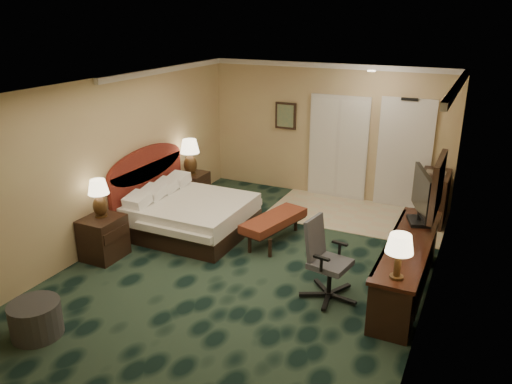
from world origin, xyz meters
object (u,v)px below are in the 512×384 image
at_px(lamp_near, 99,198).
at_px(lamp_far, 190,157).
at_px(ottoman, 36,319).
at_px(desk, 407,266).
at_px(nightstand_far, 194,188).
at_px(desk_chair, 330,261).
at_px(bed_bench, 274,229).
at_px(nightstand_near, 103,238).
at_px(bed, 192,216).
at_px(tv, 421,198).
at_px(minibar, 433,198).

relative_size(lamp_near, lamp_far, 0.85).
relative_size(ottoman, desk, 0.23).
xyz_separation_m(nightstand_far, desk_chair, (3.55, -2.26, 0.25)).
xyz_separation_m(nightstand_far, bed_bench, (2.18, -0.97, -0.08)).
bearing_deg(nightstand_far, nightstand_near, -89.48).
bearing_deg(bed, ottoman, -91.68).
bearing_deg(desk_chair, tv, 65.51).
bearing_deg(nightstand_far, minibar, 12.99).
relative_size(nightstand_far, ottoman, 1.02).
distance_m(lamp_near, bed_bench, 2.83).
relative_size(bed_bench, ottoman, 2.20).
height_order(lamp_far, ottoman, lamp_far).
distance_m(nightstand_near, nightstand_far, 2.64).
xyz_separation_m(nightstand_near, desk, (4.42, 1.01, 0.04)).
bearing_deg(bed_bench, minibar, 55.00).
xyz_separation_m(nightstand_far, desk, (4.44, -1.64, 0.07)).
height_order(bed_bench, tv, tv).
bearing_deg(minibar, bed_bench, -138.68).
height_order(lamp_near, minibar, lamp_near).
height_order(lamp_near, tv, tv).
height_order(lamp_far, tv, tv).
relative_size(bed, desk, 0.72).
xyz_separation_m(desk_chair, minibar, (0.90, 3.28, -0.09)).
bearing_deg(desk_chair, ottoman, -131.95).
distance_m(lamp_far, bed_bench, 2.49).
bearing_deg(nightstand_near, lamp_near, 127.56).
distance_m(nightstand_near, bed_bench, 2.73).
xyz_separation_m(nightstand_near, desk_chair, (3.52, 0.39, 0.22)).
height_order(bed, lamp_near, lamp_near).
height_order(bed, desk_chair, desk_chair).
bearing_deg(desk_chair, nightstand_near, -164.13).
xyz_separation_m(bed, tv, (3.69, 0.32, 0.83)).
distance_m(bed_bench, desk_chair, 1.91).
bearing_deg(desk_chair, minibar, 84.33).
bearing_deg(bed_bench, ottoman, -99.23).
bearing_deg(minibar, tv, -89.82).
bearing_deg(tv, bed_bench, 161.87).
bearing_deg(lamp_far, minibar, 13.61).
xyz_separation_m(nightstand_far, lamp_far, (-0.01, -0.05, 0.65)).
bearing_deg(bed_bench, lamp_far, 171.08).
bearing_deg(bed_bench, nightstand_far, 169.77).
xyz_separation_m(lamp_far, bed_bench, (2.19, -0.91, -0.74)).
height_order(nightstand_far, bed_bench, nightstand_far).
height_order(nightstand_near, ottoman, nightstand_near).
relative_size(tv, minibar, 1.08).
bearing_deg(tv, minibar, 70.99).
height_order(nightstand_near, desk_chair, desk_chair).
bearing_deg(lamp_far, lamp_near, -90.04).
bearing_deg(desk_chair, bed_bench, 146.31).
bearing_deg(minibar, lamp_far, -166.39).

